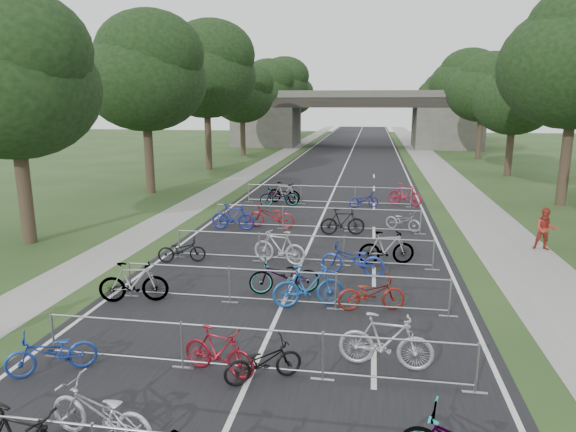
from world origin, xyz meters
name	(u,v)px	position (x,y,z in m)	size (l,w,h in m)	color
road	(348,159)	(0.00, 50.00, 0.01)	(11.00, 140.00, 0.01)	black
sidewalk_right	(429,160)	(8.00, 50.00, 0.01)	(3.00, 140.00, 0.01)	gray
sidewalk_left	(276,158)	(-7.50, 50.00, 0.01)	(2.00, 140.00, 0.01)	gray
lane_markings	(348,159)	(0.00, 50.00, 0.00)	(0.12, 140.00, 0.00)	silver
overpass_bridge	(354,119)	(0.00, 65.00, 3.53)	(31.00, 8.00, 7.05)	#4D4944
tree_left_0	(13,81)	(-11.39, 15.93, 6.49)	(6.72, 6.72, 10.25)	#33261C
tree_left_1	(145,75)	(-11.39, 27.93, 7.30)	(7.56, 7.56, 11.53)	#33261C
tree_left_2	(207,72)	(-11.39, 39.93, 8.12)	(8.40, 8.40, 12.81)	#33261C
tree_right_2	(516,99)	(13.11, 39.93, 5.95)	(6.16, 6.16, 9.39)	#33261C
tree_left_3	(243,94)	(-11.39, 51.93, 6.49)	(6.72, 6.72, 10.25)	#33261C
tree_right_3	(484,89)	(13.11, 51.93, 6.92)	(7.17, 7.17, 10.93)	#33261C
tree_left_4	(266,89)	(-11.39, 63.93, 7.30)	(7.56, 7.56, 11.53)	#33261C
tree_right_4	(464,83)	(13.11, 63.93, 7.90)	(8.18, 8.18, 12.47)	#33261C
tree_left_5	(282,85)	(-11.39, 75.93, 8.12)	(8.40, 8.40, 12.81)	#33261C
tree_right_5	(449,100)	(13.11, 75.93, 5.95)	(6.16, 6.16, 9.39)	#33261C
tree_left_6	(294,97)	(-11.39, 87.93, 6.49)	(6.72, 6.72, 10.25)	#33261C
tree_right_6	(439,94)	(13.11, 87.93, 6.92)	(7.17, 7.17, 10.93)	#33261C
barrier_row_2	(251,351)	(0.00, 7.20, 0.55)	(9.70, 0.08, 1.10)	#96999E
barrier_row_3	(282,288)	(0.00, 11.00, 0.55)	(9.70, 0.08, 1.10)	#96999E
barrier_row_4	(301,249)	(0.00, 15.00, 0.55)	(9.70, 0.08, 1.10)	#96999E
barrier_row_5	(316,219)	(0.00, 20.00, 0.55)	(9.70, 0.08, 1.10)	#96999E
barrier_row_6	(328,195)	(0.00, 26.00, 0.55)	(9.70, 0.08, 1.10)	#96999E
bike_5	(100,413)	(-2.02, 4.61, 0.54)	(0.72, 2.07, 1.09)	#B9B9C1
bike_8	(51,353)	(-4.21, 6.54, 0.48)	(0.64, 1.84, 0.97)	navy
bike_9	(219,351)	(-0.68, 7.10, 0.53)	(0.50, 1.77, 1.06)	maroon
bike_10	(263,361)	(0.31, 6.98, 0.45)	(0.59, 1.70, 0.89)	black
bike_11	(386,341)	(2.84, 7.95, 0.62)	(0.59, 2.07, 1.25)	#9C9DA3
bike_12	(134,282)	(-4.30, 10.62, 0.60)	(0.56, 2.00, 1.20)	#96999E
bike_13	(284,276)	(-0.10, 11.99, 0.56)	(0.74, 2.13, 1.12)	#96999E
bike_14	(308,286)	(0.75, 11.07, 0.62)	(0.58, 2.07, 1.24)	#1B4F99
bike_15	(371,293)	(2.51, 11.12, 0.50)	(0.66, 1.90, 1.00)	maroon
bike_16	(182,250)	(-4.30, 14.47, 0.45)	(0.60, 1.71, 0.90)	black
bike_17	(279,247)	(-0.77, 14.88, 0.61)	(0.57, 2.03, 1.22)	#A5A5AD
bike_18	(353,260)	(1.88, 13.99, 0.56)	(0.74, 2.12, 1.12)	navy
bike_19	(387,248)	(3.03, 15.42, 0.61)	(0.57, 2.02, 1.21)	#96999E
bike_20	(233,217)	(-3.74, 19.47, 0.60)	(0.56, 1.99, 1.20)	navy
bike_21	(271,216)	(-2.10, 20.12, 0.57)	(0.75, 2.16, 1.14)	maroon
bike_22	(343,222)	(1.23, 19.34, 0.58)	(0.55, 1.94, 1.16)	black
bike_23	(403,221)	(3.88, 20.55, 0.45)	(0.60, 1.71, 0.90)	gray
bike_24	(279,196)	(-2.62, 25.05, 0.57)	(0.75, 2.16, 1.13)	#96999E
bike_25	(284,193)	(-2.50, 26.00, 0.60)	(0.57, 2.01, 1.21)	#96999E
bike_26	(364,200)	(2.04, 25.42, 0.44)	(0.59, 1.69, 0.89)	navy
bike_27	(405,195)	(4.30, 26.45, 0.61)	(0.58, 2.04, 1.23)	maroon
pedestrian_b	(545,229)	(9.20, 18.30, 0.83)	(0.81, 0.63, 1.66)	#A02C22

